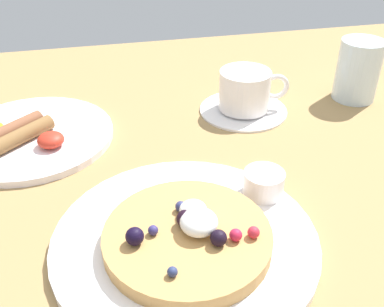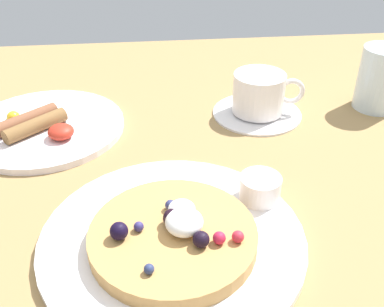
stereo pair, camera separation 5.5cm
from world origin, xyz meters
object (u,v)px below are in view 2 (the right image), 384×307
object	(u,v)px
pancake_plate	(177,239)
breakfast_plate	(45,127)
water_glass	(380,79)
coffee_cup	(260,92)
coffee_saucer	(257,112)
syrup_ramekin	(260,188)

from	to	relation	value
pancake_plate	breakfast_plate	xyz separation A→B (cm)	(-18.27, 26.31, -0.03)
breakfast_plate	water_glass	size ratio (longest dim) A/B	2.35
coffee_cup	water_glass	bearing A→B (deg)	1.66
breakfast_plate	coffee_saucer	bearing A→B (deg)	2.70
breakfast_plate	water_glass	distance (cm)	53.88
breakfast_plate	coffee_saucer	distance (cm)	33.55
coffee_cup	pancake_plate	bearing A→B (deg)	-118.93
pancake_plate	syrup_ramekin	bearing A→B (deg)	27.29
water_glass	coffee_cup	bearing A→B (deg)	-178.34
syrup_ramekin	breakfast_plate	size ratio (longest dim) A/B	0.20
syrup_ramekin	coffee_saucer	bearing A→B (deg)	77.64
coffee_saucer	water_glass	bearing A→B (deg)	1.58
pancake_plate	syrup_ramekin	distance (cm)	11.77
syrup_ramekin	coffee_cup	world-z (taller)	coffee_cup
syrup_ramekin	water_glass	size ratio (longest dim) A/B	0.48
coffee_saucer	coffee_cup	distance (cm)	3.63
water_glass	pancake_plate	bearing A→B (deg)	-141.19
coffee_cup	coffee_saucer	bearing A→B (deg)	172.65
pancake_plate	breakfast_plate	world-z (taller)	same
breakfast_plate	coffee_cup	xyz separation A→B (cm)	(33.68, 1.56, 3.46)
pancake_plate	coffee_saucer	distance (cm)	31.79
syrup_ramekin	breakfast_plate	world-z (taller)	syrup_ramekin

